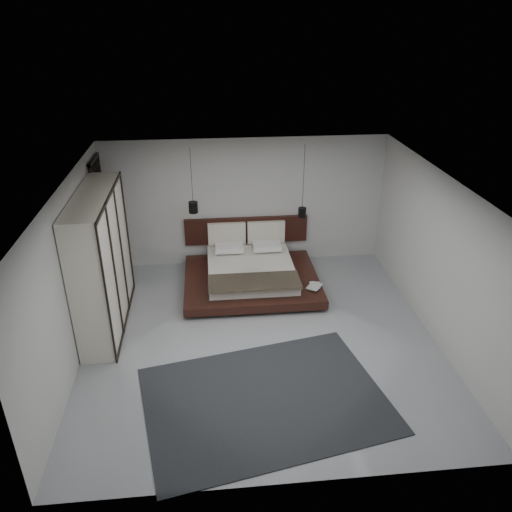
{
  "coord_description": "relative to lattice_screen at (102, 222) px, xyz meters",
  "views": [
    {
      "loc": [
        -0.81,
        -7.11,
        5.19
      ],
      "look_at": [
        0.04,
        1.2,
        1.0
      ],
      "focal_mm": 35.0,
      "sensor_mm": 36.0,
      "label": 1
    }
  ],
  "objects": [
    {
      "name": "ceiling",
      "position": [
        2.95,
        -2.45,
        1.5
      ],
      "size": [
        6.0,
        6.0,
        0.0
      ],
      "primitive_type": "plane",
      "rotation": [
        3.14,
        0.0,
        0.0
      ],
      "color": "white",
      "rests_on": "wall_back"
    },
    {
      "name": "rug",
      "position": [
        2.85,
        -3.99,
        -1.29
      ],
      "size": [
        3.88,
        3.11,
        0.01
      ],
      "primitive_type": "cube",
      "rotation": [
        0.0,
        0.0,
        0.2
      ],
      "color": "black",
      "rests_on": "floor"
    },
    {
      "name": "wall_front",
      "position": [
        2.95,
        -5.45,
        0.1
      ],
      "size": [
        6.0,
        0.0,
        6.0
      ],
      "primitive_type": "plane",
      "rotation": [
        -1.57,
        0.0,
        0.0
      ],
      "color": "#AFAFAD",
      "rests_on": "floor"
    },
    {
      "name": "pendant_right",
      "position": [
        4.06,
        -0.12,
        0.1
      ],
      "size": [
        0.16,
        0.16,
        1.51
      ],
      "color": "black",
      "rests_on": "ceiling"
    },
    {
      "name": "book_lower",
      "position": [
        4.06,
        -1.18,
        -1.04
      ],
      "size": [
        0.25,
        0.31,
        0.03
      ],
      "primitive_type": "imported",
      "rotation": [
        0.0,
        0.0,
        -0.17
      ],
      "color": "#99724C",
      "rests_on": "bed"
    },
    {
      "name": "pendant_left",
      "position": [
        1.84,
        -0.12,
        0.29
      ],
      "size": [
        0.18,
        0.18,
        1.33
      ],
      "color": "black",
      "rests_on": "ceiling"
    },
    {
      "name": "lattice_screen",
      "position": [
        0.0,
        0.0,
        0.0
      ],
      "size": [
        0.05,
        0.9,
        2.6
      ],
      "primitive_type": "cube",
      "color": "black",
      "rests_on": "floor"
    },
    {
      "name": "wall_right",
      "position": [
        5.95,
        -2.45,
        0.1
      ],
      "size": [
        0.0,
        6.0,
        6.0
      ],
      "primitive_type": "plane",
      "rotation": [
        1.57,
        0.0,
        -1.57
      ],
      "color": "#AFAFAD",
      "rests_on": "floor"
    },
    {
      "name": "book_upper",
      "position": [
        4.04,
        -1.21,
        -1.01
      ],
      "size": [
        0.38,
        0.4,
        0.02
      ],
      "primitive_type": "imported",
      "rotation": [
        0.0,
        0.0,
        -0.62
      ],
      "color": "#99724C",
      "rests_on": "book_lower"
    },
    {
      "name": "bed",
      "position": [
        2.95,
        -0.54,
        -1.02
      ],
      "size": [
        2.7,
        2.36,
        1.06
      ],
      "color": "black",
      "rests_on": "floor"
    },
    {
      "name": "wardrobe",
      "position": [
        0.25,
        -1.66,
        -0.07
      ],
      "size": [
        0.59,
        2.51,
        2.46
      ],
      "color": "beige",
      "rests_on": "floor"
    },
    {
      "name": "wall_back",
      "position": [
        2.95,
        0.55,
        0.1
      ],
      "size": [
        6.0,
        0.0,
        6.0
      ],
      "primitive_type": "plane",
      "rotation": [
        1.57,
        0.0,
        0.0
      ],
      "color": "#AFAFAD",
      "rests_on": "floor"
    },
    {
      "name": "wall_left",
      "position": [
        -0.05,
        -2.45,
        0.1
      ],
      "size": [
        0.0,
        6.0,
        6.0
      ],
      "primitive_type": "plane",
      "rotation": [
        1.57,
        0.0,
        1.57
      ],
      "color": "#AFAFAD",
      "rests_on": "floor"
    },
    {
      "name": "floor",
      "position": [
        2.95,
        -2.45,
        -1.3
      ],
      "size": [
        6.0,
        6.0,
        0.0
      ],
      "primitive_type": "plane",
      "color": "gray",
      "rests_on": "ground"
    }
  ]
}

